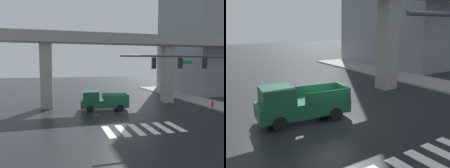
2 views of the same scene
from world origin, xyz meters
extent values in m
plane|color=black|center=(0.00, 0.00, 0.00)|extent=(120.00, 120.00, 0.00)
cube|color=silver|center=(0.55, -6.49, 0.01)|extent=(0.55, 2.80, 0.01)
cube|color=gray|center=(7.61, 3.47, 3.71)|extent=(1.30, 1.30, 7.43)
cube|color=gray|center=(12.21, 2.00, 0.07)|extent=(4.00, 36.00, 0.15)
cube|color=#14472D|center=(-1.49, 0.69, 0.78)|extent=(5.30, 2.53, 0.80)
cube|color=#14472D|center=(-2.92, 0.87, 1.63)|extent=(1.91, 1.95, 0.90)
cube|color=#3F5160|center=(-3.39, 0.93, 1.63)|extent=(0.31, 1.67, 0.77)
cube|color=#14472D|center=(-0.46, -0.32, 1.48)|extent=(2.64, 0.43, 0.60)
cube|color=#14472D|center=(-0.24, 1.41, 1.48)|extent=(2.64, 0.43, 0.60)
cube|color=#14472D|center=(0.99, 0.38, 1.48)|extent=(0.32, 1.75, 0.60)
cylinder|color=black|center=(-3.17, 0.00, 0.38)|extent=(0.79, 0.37, 0.76)
cylinder|color=black|center=(-2.94, 1.79, 0.38)|extent=(0.79, 0.37, 0.76)
cylinder|color=black|center=(-0.03, -0.40, 0.38)|extent=(0.79, 0.37, 0.76)
cylinder|color=black|center=(0.20, 1.39, 0.38)|extent=(0.79, 0.37, 0.76)
camera|label=1|loc=(-6.21, -20.94, 5.00)|focal=33.05mm
camera|label=2|loc=(-7.47, -11.67, 5.32)|focal=40.81mm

